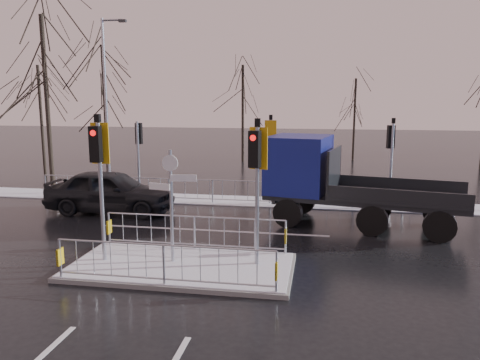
% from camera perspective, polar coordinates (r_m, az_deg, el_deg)
% --- Properties ---
extents(ground, '(120.00, 120.00, 0.00)m').
position_cam_1_polar(ground, '(12.95, -7.17, -10.75)').
color(ground, black).
rests_on(ground, ground).
extents(snow_verge, '(30.00, 2.00, 0.04)m').
position_cam_1_polar(snow_verge, '(20.99, -0.32, -2.55)').
color(snow_verge, white).
rests_on(snow_verge, ground).
extents(lane_markings, '(8.00, 11.38, 0.01)m').
position_cam_1_polar(lane_markings, '(12.65, -7.62, -11.25)').
color(lane_markings, silver).
rests_on(lane_markings, ground).
extents(traffic_island, '(6.00, 3.04, 4.15)m').
position_cam_1_polar(traffic_island, '(12.83, -7.24, -9.10)').
color(traffic_island, slate).
rests_on(traffic_island, ground).
extents(far_kerb_fixtures, '(18.00, 0.65, 3.83)m').
position_cam_1_polar(far_kerb_fixtures, '(20.25, 0.24, -0.13)').
color(far_kerb_fixtures, '#9CA1AA').
rests_on(far_kerb_fixtures, ground).
extents(car_far_lane, '(5.17, 2.19, 1.74)m').
position_cam_1_polar(car_far_lane, '(19.50, -15.51, -1.32)').
color(car_far_lane, black).
rests_on(car_far_lane, ground).
extents(flatbed_truck, '(7.24, 3.80, 3.19)m').
position_cam_1_polar(flatbed_truck, '(17.39, 10.32, 0.31)').
color(flatbed_truck, black).
rests_on(flatbed_truck, ground).
extents(tree_near_a, '(4.75, 4.75, 8.97)m').
position_cam_1_polar(tree_near_a, '(26.66, -22.72, 12.53)').
color(tree_near_a, black).
rests_on(tree_near_a, ground).
extents(tree_near_b, '(4.00, 4.00, 7.55)m').
position_cam_1_polar(tree_near_b, '(26.73, -16.22, 10.81)').
color(tree_near_b, black).
rests_on(tree_near_b, ground).
extents(tree_near_c, '(3.50, 3.50, 6.61)m').
position_cam_1_polar(tree_near_c, '(29.80, -23.21, 9.04)').
color(tree_near_c, black).
rests_on(tree_near_c, ground).
extents(tree_far_a, '(3.75, 3.75, 7.08)m').
position_cam_1_polar(tree_far_a, '(34.04, 0.34, 10.39)').
color(tree_far_a, black).
rests_on(tree_far_a, ground).
extents(tree_far_b, '(3.25, 3.25, 6.14)m').
position_cam_1_polar(tree_far_b, '(35.65, 13.84, 9.05)').
color(tree_far_b, black).
rests_on(tree_far_b, ground).
extents(street_lamp_left, '(1.25, 0.18, 8.20)m').
position_cam_1_polar(street_lamp_left, '(23.34, -15.88, 9.40)').
color(street_lamp_left, '#9CA1AA').
rests_on(street_lamp_left, ground).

